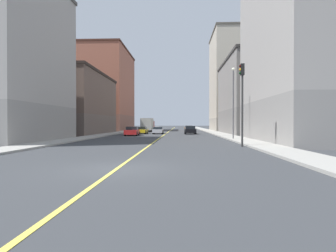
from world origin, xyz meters
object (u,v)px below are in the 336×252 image
building_left_mid (256,97)px  box_truck (148,125)px  building_left_far (234,82)px  car_yellow (142,130)px  traffic_light_left_near (242,94)px  street_lamp_left_near (233,96)px  building_right_midblock (73,104)px  car_orange (189,128)px  building_right_distant (107,91)px  car_black (190,130)px  building_left_near (312,34)px  car_red (132,131)px  car_silver (158,130)px

building_left_mid → box_truck: building_left_mid is taller
building_left_far → car_yellow: (-19.92, -21.40, -11.31)m
building_left_mid → traffic_light_left_near: size_ratio=3.08×
traffic_light_left_near → street_lamp_left_near: bearing=83.9°
street_lamp_left_near → building_right_midblock: bearing=146.4°
building_left_far → car_orange: size_ratio=5.13×
building_left_far → box_truck: (-20.24, -9.13, -10.37)m
building_left_far → building_right_distant: (-31.47, -0.05, -1.96)m
street_lamp_left_near → traffic_light_left_near: bearing=-96.1°
car_black → building_left_near: bearing=-60.5°
building_left_mid → street_lamp_left_near: bearing=-111.5°
building_right_distant → box_truck: size_ratio=2.79×
traffic_light_left_near → car_yellow: 29.99m
box_truck → car_black: bearing=-55.8°
car_orange → box_truck: 13.09m
building_left_mid → car_black: 12.92m
street_lamp_left_near → car_red: street_lamp_left_near is taller
building_right_midblock → building_right_distant: bearing=90.0°
car_red → building_left_mid: bearing=21.6°
traffic_light_left_near → car_orange: bearing=93.3°
building_left_near → building_right_midblock: 37.19m
building_right_distant → car_silver: (14.40, -21.13, -9.37)m
street_lamp_left_near → car_red: size_ratio=1.78×
building_left_mid → car_orange: 24.47m
building_left_far → box_truck: building_left_far is taller
building_left_near → car_red: (-20.34, 13.42, -10.05)m
car_yellow → car_orange: 23.33m
car_red → car_silver: 8.37m
building_left_near → street_lamp_left_near: building_left_near is taller
car_yellow → car_silver: 2.86m
car_orange → car_silver: (-5.98, -21.37, -0.04)m
street_lamp_left_near → box_truck: bearing=113.2°
building_left_mid → car_red: 22.63m
building_right_midblock → car_silver: size_ratio=4.50×
building_left_far → car_yellow: building_left_far is taller
building_left_mid → building_right_distant: bearing=146.6°
building_left_mid → box_truck: 23.89m
building_left_mid → car_silver: size_ratio=4.55×
building_right_midblock → street_lamp_left_near: (24.19, -16.09, -0.30)m
building_left_near → street_lamp_left_near: (-7.27, 2.95, -5.85)m
building_right_distant → building_left_near: bearing=-53.3°
street_lamp_left_near → car_silver: 21.07m
building_left_near → street_lamp_left_near: size_ratio=2.72×
car_red → traffic_light_left_near: bearing=-58.8°
building_left_near → street_lamp_left_near: bearing=157.9°
car_silver → building_right_distant: bearing=124.3°
car_black → car_yellow: bearing=175.7°
building_left_near → building_right_midblock: bearing=148.8°
car_yellow → car_black: bearing=-4.3°
building_right_distant → car_orange: building_right_distant is taller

